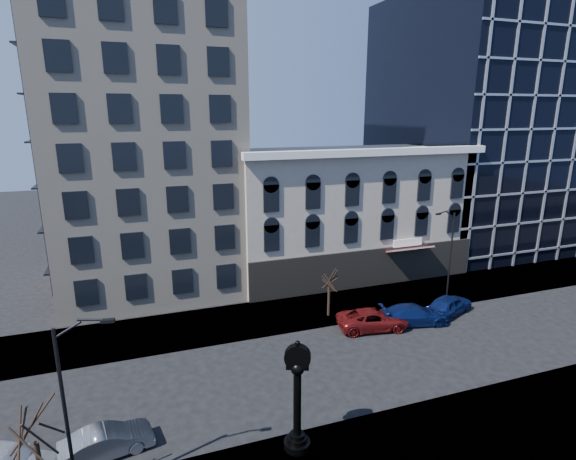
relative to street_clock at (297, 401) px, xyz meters
name	(u,v)px	position (x,y,z in m)	size (l,w,h in m)	color
ground	(279,377)	(1.04, 6.00, -2.64)	(160.00, 160.00, 0.00)	black
sidewalk_far	(246,320)	(1.04, 14.00, -2.58)	(160.00, 6.00, 0.12)	gray
cream_tower	(138,64)	(-5.07, 24.88, 16.68)	(15.90, 15.40, 42.50)	#C2B39C
victorian_row	(344,212)	(13.04, 21.89, 3.36)	(22.60, 11.19, 12.50)	#AFA490
glass_office	(481,125)	(33.04, 26.91, 11.36)	(20.00, 20.15, 28.00)	black
street_clock	(297,401)	(0.00, 0.00, 0.00)	(1.26, 1.26, 5.57)	black
street_lamp_near	(76,365)	(-8.88, -0.09, 3.68)	(2.12, 0.56, 8.21)	black
street_lamp_far	(448,232)	(17.34, 11.88, 3.49)	(2.04, 0.64, 7.96)	black
bare_tree_near	(33,425)	(-10.48, -0.48, 1.80)	(3.33, 3.33, 5.71)	black
bare_tree_far	(329,276)	(7.28, 12.56, 0.73)	(2.51, 2.51, 4.31)	black
car_near_b	(107,442)	(-8.44, 2.60, -1.95)	(1.44, 4.14, 1.37)	#595B60
car_far_a	(373,319)	(9.54, 9.65, -1.90)	(2.43, 5.28, 1.47)	maroon
car_far_b	(414,314)	(12.88, 9.34, -1.89)	(2.08, 5.12, 1.49)	#0C194C
car_far_c	(449,305)	(16.41, 9.86, -1.85)	(1.86, 4.63, 1.58)	#0C194C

